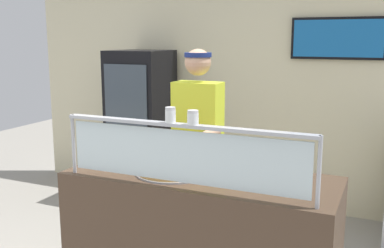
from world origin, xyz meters
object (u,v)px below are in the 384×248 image
Objects in this scene: pizza_server at (168,168)px; worker_figure at (198,143)px; pepper_flake_shaker at (193,118)px; drink_fridge at (141,126)px; pizza_tray at (172,170)px; parmesan_shaker at (170,116)px.

pizza_server is 0.16× the size of worker_figure.
pepper_flake_shaker is 2.56m from drink_fridge.
worker_figure is 1.03× the size of drink_fridge.
drink_fridge is (-1.26, 1.72, -0.11)m from pizza_tray.
pizza_server is 2.98× the size of parmesan_shaker.
parmesan_shaker reaches higher than pepper_flake_shaker.
parmesan_shaker is 2.48m from drink_fridge.
worker_figure reaches higher than drink_fridge.
pizza_tray is at bearing -81.62° from worker_figure.
drink_fridge is (-1.23, 1.74, -0.13)m from pizza_server.
drink_fridge is at bearing 124.81° from parmesan_shaker.
drink_fridge is (-1.38, 1.99, -0.53)m from parmesan_shaker.
parmesan_shaker is 1.11× the size of pepper_flake_shaker.
worker_figure is at bearing 82.11° from pizza_server.
pizza_server is 2.14m from drink_fridge.
worker_figure is (-0.22, 0.92, -0.38)m from parmesan_shaker.
pepper_flake_shaker is at bearing 0.00° from parmesan_shaker.
parmesan_shaker is 0.05× the size of worker_figure.
pizza_tray is 0.04m from pizza_server.
parmesan_shaker is (0.15, -0.24, 0.40)m from pizza_server.
pizza_server is (-0.03, -0.02, 0.02)m from pizza_tray.
pizza_tray is at bearing 114.90° from parmesan_shaker.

